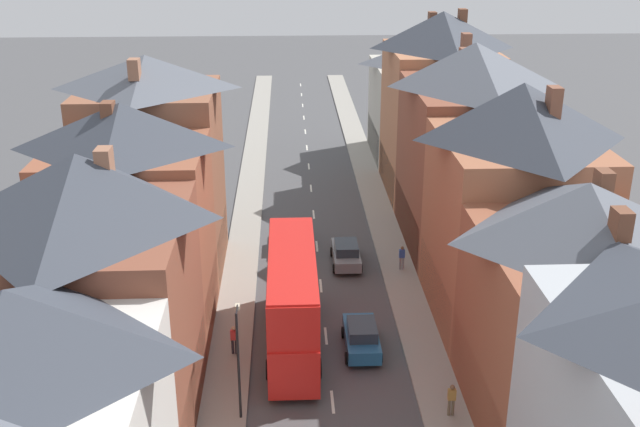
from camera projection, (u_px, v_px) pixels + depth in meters
name	position (u px, v px, depth m)	size (l,w,h in m)	color
pavement_left	(248.00, 205.00, 59.21)	(2.20, 104.00, 0.14)	gray
pavement_right	(377.00, 203.00, 59.64)	(2.20, 104.00, 0.14)	gray
centre_line_dashes	(314.00, 214.00, 57.59)	(0.14, 97.80, 0.01)	silver
terrace_row_left	(88.00, 314.00, 30.45)	(8.00, 43.67, 14.01)	#ADB2B7
terrace_row_right	(501.00, 196.00, 42.58)	(8.00, 67.07, 14.79)	brown
double_decker_bus_lead	(292.00, 299.00, 38.91)	(2.74, 10.80, 5.30)	red
car_near_silver	(346.00, 253.00, 49.02)	(1.90, 4.21, 1.60)	gray
car_parked_left_a	(291.00, 236.00, 51.69)	(1.90, 4.28, 1.63)	#4C515B
car_parked_right_a	(362.00, 336.00, 39.25)	(1.90, 4.13, 1.64)	#236093
pedestrian_near_right	(452.00, 398.00, 33.83)	(0.36, 0.22, 1.61)	brown
pedestrian_mid_left	(234.00, 338.00, 38.66)	(0.36, 0.22, 1.61)	#23232D
pedestrian_mid_right	(402.00, 257.00, 48.00)	(0.36, 0.22, 1.61)	gray
street_lamp	(238.00, 357.00, 33.01)	(0.20, 1.12, 5.50)	black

